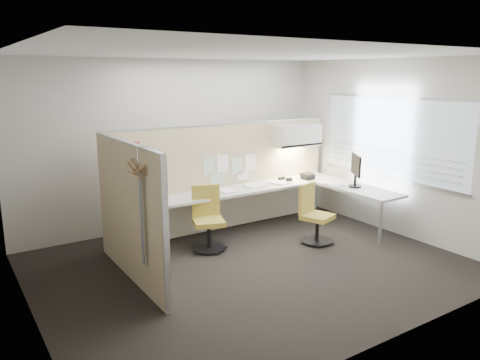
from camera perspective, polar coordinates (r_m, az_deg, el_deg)
floor at (r=6.49m, az=1.38°, el=-10.41°), size 5.50×4.50×0.01m
ceiling at (r=5.97m, az=1.52°, el=15.22°), size 5.50×4.50×0.01m
wall_back at (r=8.01m, az=-7.75°, el=4.39°), size 5.50×0.02×2.80m
wall_front at (r=4.46m, az=18.09°, el=-2.81°), size 5.50×0.02×2.80m
wall_left at (r=5.09m, az=-25.02°, el=-1.51°), size 0.02×4.50×2.80m
wall_right at (r=7.95m, az=18.05°, el=3.82°), size 0.02×4.50×2.80m
window_pane at (r=7.91m, az=18.01°, el=4.88°), size 0.01×2.80×1.30m
partition_back at (r=7.79m, az=-1.92°, el=0.35°), size 4.10×0.06×1.75m
partition_left at (r=5.97m, az=-13.35°, el=-3.87°), size 0.06×2.20×1.75m
desk at (r=7.68m, az=2.37°, el=-1.94°), size 4.00×2.07×0.73m
overhead_bin at (r=8.29m, az=6.85°, el=5.47°), size 0.90×0.36×0.38m
task_light_strip at (r=8.32m, az=6.81°, el=4.04°), size 0.60×0.06×0.02m
pinned_papers at (r=7.77m, az=-1.29°, el=1.51°), size 1.01×0.00×0.47m
poster at (r=6.98m, az=-13.12°, el=3.12°), size 0.28×0.00×0.35m
chair_left at (r=6.96m, az=-3.96°, el=-4.94°), size 0.56×0.57×0.94m
chair_right at (r=7.30m, az=8.98°, el=-4.36°), size 0.54×0.55×0.90m
monitor at (r=7.88m, az=13.93°, el=1.35°), size 0.30×0.45×0.54m
phone at (r=8.37m, az=8.23°, el=0.44°), size 0.22×0.21×0.12m
stapler at (r=8.28m, az=5.09°, el=0.20°), size 0.14×0.05×0.05m
tape_dispenser at (r=8.18m, az=6.01°, el=0.06°), size 0.10×0.07×0.06m
coat_hook at (r=5.29m, az=-12.35°, el=0.10°), size 0.18×0.45×1.36m
paper_stack_0 at (r=6.88m, az=-11.77°, el=-2.74°), size 0.28×0.34×0.02m
paper_stack_1 at (r=7.40m, az=-1.68°, el=-1.34°), size 0.23×0.30×0.03m
paper_stack_2 at (r=7.77m, az=1.57°, el=-0.71°), size 0.23×0.30×0.02m
paper_stack_3 at (r=8.00m, az=4.81°, el=-0.34°), size 0.30×0.35×0.03m
paper_stack_4 at (r=8.05m, az=11.37°, el=-0.48°), size 0.28×0.34×0.02m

